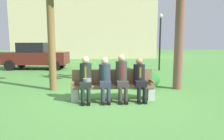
{
  "coord_description": "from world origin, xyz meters",
  "views": [
    {
      "loc": [
        -0.56,
        -6.03,
        1.72
      ],
      "look_at": [
        0.03,
        0.31,
        0.85
      ],
      "focal_mm": 32.94,
      "sensor_mm": 36.0,
      "label": 1
    }
  ],
  "objects_px": {
    "street_lamp": "(160,36)",
    "seated_man_rightmost": "(140,77)",
    "park_bench": "(113,85)",
    "parked_car_near": "(36,56)",
    "seated_man_centerright": "(122,75)",
    "shrub_mid_lawn": "(127,75)",
    "shrub_near_bench": "(146,80)",
    "seated_man_centerleft": "(105,77)",
    "seated_man_leftmost": "(86,77)"
  },
  "relations": [
    {
      "from": "seated_man_centerright",
      "to": "parked_car_near",
      "type": "distance_m",
      "value": 8.8
    },
    {
      "from": "seated_man_leftmost",
      "to": "seated_man_rightmost",
      "type": "xyz_separation_m",
      "value": [
        1.58,
        0.0,
        -0.02
      ]
    },
    {
      "from": "parked_car_near",
      "to": "street_lamp",
      "type": "height_order",
      "value": "street_lamp"
    },
    {
      "from": "street_lamp",
      "to": "seated_man_rightmost",
      "type": "bearing_deg",
      "value": -113.04
    },
    {
      "from": "shrub_near_bench",
      "to": "seated_man_centerleft",
      "type": "bearing_deg",
      "value": -136.15
    },
    {
      "from": "shrub_near_bench",
      "to": "seated_man_leftmost",
      "type": "bearing_deg",
      "value": -144.3
    },
    {
      "from": "park_bench",
      "to": "seated_man_centerleft",
      "type": "relative_size",
      "value": 1.91
    },
    {
      "from": "seated_man_centerleft",
      "to": "street_lamp",
      "type": "distance_m",
      "value": 7.36
    },
    {
      "from": "shrub_mid_lawn",
      "to": "park_bench",
      "type": "bearing_deg",
      "value": -108.12
    },
    {
      "from": "shrub_near_bench",
      "to": "parked_car_near",
      "type": "xyz_separation_m",
      "value": [
        -5.59,
        6.03,
        0.52
      ]
    },
    {
      "from": "seated_man_leftmost",
      "to": "street_lamp",
      "type": "height_order",
      "value": "street_lamp"
    },
    {
      "from": "seated_man_rightmost",
      "to": "street_lamp",
      "type": "distance_m",
      "value": 6.91
    },
    {
      "from": "shrub_mid_lawn",
      "to": "seated_man_centerleft",
      "type": "bearing_deg",
      "value": -112.02
    },
    {
      "from": "seated_man_rightmost",
      "to": "shrub_near_bench",
      "type": "relative_size",
      "value": 1.23
    },
    {
      "from": "park_bench",
      "to": "street_lamp",
      "type": "bearing_deg",
      "value": 60.65
    },
    {
      "from": "seated_man_centerleft",
      "to": "seated_man_centerright",
      "type": "xyz_separation_m",
      "value": [
        0.49,
        0.01,
        0.04
      ]
    },
    {
      "from": "seated_man_rightmost",
      "to": "street_lamp",
      "type": "height_order",
      "value": "street_lamp"
    },
    {
      "from": "seated_man_centerright",
      "to": "parked_car_near",
      "type": "bearing_deg",
      "value": 120.39
    },
    {
      "from": "shrub_near_bench",
      "to": "seated_man_rightmost",
      "type": "bearing_deg",
      "value": -111.11
    },
    {
      "from": "park_bench",
      "to": "parked_car_near",
      "type": "bearing_deg",
      "value": 119.41
    },
    {
      "from": "seated_man_centerright",
      "to": "seated_man_leftmost",
      "type": "bearing_deg",
      "value": -179.43
    },
    {
      "from": "seated_man_centerright",
      "to": "seated_man_rightmost",
      "type": "height_order",
      "value": "seated_man_centerright"
    },
    {
      "from": "shrub_near_bench",
      "to": "street_lamp",
      "type": "xyz_separation_m",
      "value": [
        2.04,
        4.66,
        1.76
      ]
    },
    {
      "from": "seated_man_centerleft",
      "to": "seated_man_leftmost",
      "type": "bearing_deg",
      "value": -179.69
    },
    {
      "from": "seated_man_centerleft",
      "to": "shrub_near_bench",
      "type": "xyz_separation_m",
      "value": [
        1.63,
        1.57,
        -0.4
      ]
    },
    {
      "from": "seated_man_centerleft",
      "to": "street_lamp",
      "type": "bearing_deg",
      "value": 59.45
    },
    {
      "from": "seated_man_centerright",
      "to": "parked_car_near",
      "type": "relative_size",
      "value": 0.33
    },
    {
      "from": "seated_man_rightmost",
      "to": "shrub_near_bench",
      "type": "height_order",
      "value": "seated_man_rightmost"
    },
    {
      "from": "seated_man_leftmost",
      "to": "parked_car_near",
      "type": "distance_m",
      "value": 8.33
    },
    {
      "from": "seated_man_centerleft",
      "to": "shrub_mid_lawn",
      "type": "relative_size",
      "value": 1.23
    },
    {
      "from": "seated_man_centerleft",
      "to": "parked_car_near",
      "type": "distance_m",
      "value": 8.57
    },
    {
      "from": "parked_car_near",
      "to": "street_lamp",
      "type": "distance_m",
      "value": 7.86
    },
    {
      "from": "park_bench",
      "to": "shrub_mid_lawn",
      "type": "relative_size",
      "value": 2.35
    },
    {
      "from": "park_bench",
      "to": "shrub_near_bench",
      "type": "height_order",
      "value": "park_bench"
    },
    {
      "from": "seated_man_centerleft",
      "to": "seated_man_rightmost",
      "type": "relative_size",
      "value": 1.02
    },
    {
      "from": "park_bench",
      "to": "street_lamp",
      "type": "xyz_separation_m",
      "value": [
        3.43,
        6.09,
        1.64
      ]
    },
    {
      "from": "street_lamp",
      "to": "seated_man_centerleft",
      "type": "bearing_deg",
      "value": -120.55
    },
    {
      "from": "seated_man_centerright",
      "to": "parked_car_near",
      "type": "height_order",
      "value": "parked_car_near"
    },
    {
      "from": "seated_man_leftmost",
      "to": "street_lamp",
      "type": "bearing_deg",
      "value": 55.83
    },
    {
      "from": "seated_man_centerright",
      "to": "parked_car_near",
      "type": "xyz_separation_m",
      "value": [
        -4.45,
        7.59,
        0.08
      ]
    },
    {
      "from": "seated_man_leftmost",
      "to": "seated_man_rightmost",
      "type": "bearing_deg",
      "value": 0.03
    },
    {
      "from": "park_bench",
      "to": "seated_man_centerleft",
      "type": "distance_m",
      "value": 0.39
    },
    {
      "from": "park_bench",
      "to": "shrub_near_bench",
      "type": "xyz_separation_m",
      "value": [
        1.38,
        1.44,
        -0.12
      ]
    },
    {
      "from": "seated_man_leftmost",
      "to": "street_lamp",
      "type": "xyz_separation_m",
      "value": [
        4.23,
        6.23,
        1.35
      ]
    },
    {
      "from": "seated_man_leftmost",
      "to": "seated_man_centerleft",
      "type": "bearing_deg",
      "value": 0.31
    },
    {
      "from": "seated_man_rightmost",
      "to": "seated_man_centerleft",
      "type": "bearing_deg",
      "value": 179.88
    },
    {
      "from": "shrub_mid_lawn",
      "to": "parked_car_near",
      "type": "distance_m",
      "value": 7.08
    },
    {
      "from": "seated_man_rightmost",
      "to": "seated_man_centerright",
      "type": "bearing_deg",
      "value": 178.98
    },
    {
      "from": "seated_man_rightmost",
      "to": "seated_man_leftmost",
      "type": "bearing_deg",
      "value": -179.97
    },
    {
      "from": "shrub_mid_lawn",
      "to": "seated_man_rightmost",
      "type": "bearing_deg",
      "value": -90.97
    }
  ]
}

